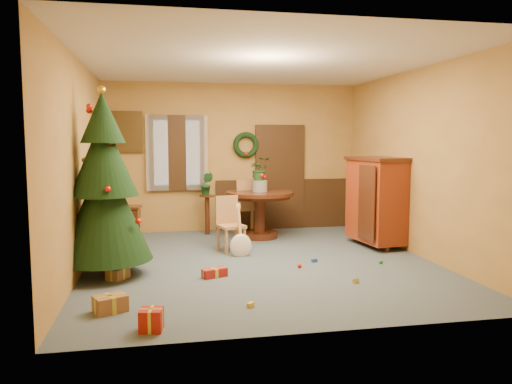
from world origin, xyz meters
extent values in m
plane|color=#3A4655|center=(0.00, 0.00, 0.00)|extent=(5.50, 5.50, 0.00)
plane|color=silver|center=(0.00, 0.00, 2.90)|extent=(5.50, 5.50, 0.00)
plane|color=olive|center=(0.00, 2.75, 1.45)|extent=(5.00, 0.00, 5.00)
plane|color=olive|center=(0.00, -2.75, 1.45)|extent=(5.00, 0.00, 5.00)
plane|color=olive|center=(-2.50, 0.00, 1.45)|extent=(0.00, 5.50, 5.50)
plane|color=olive|center=(2.50, 0.00, 1.45)|extent=(0.00, 5.50, 5.50)
cube|color=black|center=(1.05, 2.71, 0.50)|extent=(2.80, 0.06, 1.00)
cube|color=black|center=(0.95, 2.70, 1.05)|extent=(1.00, 0.08, 2.10)
cube|color=white|center=(0.95, 2.73, 1.00)|extent=(0.80, 0.03, 1.90)
cube|color=black|center=(-1.10, 2.70, 1.55)|extent=(1.05, 0.08, 1.45)
cube|color=white|center=(-1.10, 2.73, 1.55)|extent=(0.88, 0.03, 1.25)
cube|color=white|center=(-1.48, 2.65, 1.55)|extent=(0.42, 0.02, 1.45)
cube|color=white|center=(-0.72, 2.65, 1.55)|extent=(0.42, 0.02, 1.45)
torus|color=black|center=(0.25, 2.67, 1.70)|extent=(0.51, 0.11, 0.51)
cube|color=#4C3819|center=(-2.05, 2.71, 1.95)|extent=(0.62, 0.05, 0.78)
cube|color=gray|center=(-2.05, 2.74, 1.95)|extent=(0.48, 0.02, 0.62)
cylinder|color=black|center=(0.36, 1.82, 0.82)|extent=(1.25, 1.25, 0.07)
cylinder|color=black|center=(0.36, 1.82, 0.76)|extent=(1.11, 1.11, 0.04)
cylinder|color=black|center=(0.36, 1.82, 0.42)|extent=(0.20, 0.20, 0.69)
cylinder|color=black|center=(0.36, 1.82, 0.06)|extent=(0.67, 0.67, 0.11)
cylinder|color=slate|center=(0.36, 1.82, 0.96)|extent=(0.28, 0.28, 0.21)
imported|color=#1E4C23|center=(0.36, 1.82, 1.27)|extent=(0.38, 0.33, 0.42)
cube|color=#945D3B|center=(-0.32, 0.78, 0.42)|extent=(0.48, 0.48, 0.05)
cube|color=#945D3B|center=(-0.37, 0.95, 0.66)|extent=(0.38, 0.14, 0.46)
cube|color=#945D3B|center=(-0.22, 0.97, 0.20)|extent=(0.05, 0.05, 0.40)
cube|color=#945D3B|center=(-0.52, 0.89, 0.20)|extent=(0.05, 0.05, 0.40)
cube|color=#945D3B|center=(-0.13, 0.67, 0.20)|extent=(0.05, 0.05, 0.40)
cube|color=#945D3B|center=(-0.43, 0.58, 0.20)|extent=(0.05, 0.05, 0.40)
cube|color=#945D3B|center=(0.18, 2.33, 0.49)|extent=(0.50, 0.50, 0.05)
cube|color=#945D3B|center=(0.20, 2.12, 0.78)|extent=(0.46, 0.09, 0.54)
cube|color=#945D3B|center=(0.01, 2.13, 0.23)|extent=(0.05, 0.05, 0.47)
cube|color=#945D3B|center=(0.38, 2.16, 0.23)|extent=(0.05, 0.05, 0.47)
cube|color=#945D3B|center=(-0.02, 2.49, 0.23)|extent=(0.05, 0.05, 0.47)
cube|color=#945D3B|center=(0.34, 2.53, 0.23)|extent=(0.05, 0.05, 0.47)
cylinder|color=black|center=(-0.56, 2.34, 0.37)|extent=(0.09, 0.09, 0.73)
cylinder|color=black|center=(-0.56, 2.34, 0.74)|extent=(0.29, 0.29, 0.03)
imported|color=#19471E|center=(-0.56, 2.34, 0.97)|extent=(0.29, 0.26, 0.44)
cylinder|color=#382111|center=(-2.15, -0.33, 0.13)|extent=(0.15, 0.15, 0.26)
cone|color=black|center=(-2.15, -0.33, 0.94)|extent=(1.21, 1.21, 1.43)
cone|color=black|center=(-2.15, -0.33, 1.60)|extent=(0.88, 0.88, 1.05)
cone|color=black|center=(-2.15, -0.33, 2.09)|extent=(0.57, 0.57, 0.66)
sphere|color=gold|center=(-2.15, -0.33, 2.44)|extent=(0.11, 0.11, 0.11)
cube|color=black|center=(-2.15, 1.68, 0.65)|extent=(0.79, 0.46, 0.04)
cube|color=black|center=(-2.15, 1.68, 0.53)|extent=(0.75, 0.42, 0.16)
cube|color=black|center=(-2.47, 1.68, 0.31)|extent=(0.08, 0.27, 0.62)
cube|color=black|center=(-1.83, 1.68, 0.31)|extent=(0.08, 0.27, 0.62)
cube|color=#511B09|center=(2.15, 0.76, 0.78)|extent=(0.68, 1.17, 1.38)
cube|color=black|center=(2.15, 0.76, 1.49)|extent=(0.76, 1.24, 0.06)
cylinder|color=black|center=(2.15, 0.29, 0.05)|extent=(0.08, 0.08, 0.10)
cylinder|color=black|center=(2.15, 1.22, 0.05)|extent=(0.08, 0.08, 0.10)
cube|color=brown|center=(-1.98, -1.78, 0.09)|extent=(0.39, 0.35, 0.17)
cube|color=gold|center=(-1.98, -1.78, 0.09)|extent=(0.31, 0.17, 0.18)
cube|color=gold|center=(-1.98, -1.78, 0.09)|extent=(0.14, 0.24, 0.18)
cube|color=maroon|center=(-1.54, -2.40, 0.10)|extent=(0.24, 0.24, 0.21)
cube|color=gold|center=(-1.54, -2.40, 0.10)|extent=(0.22, 0.06, 0.21)
cube|color=gold|center=(-1.54, -2.40, 0.10)|extent=(0.06, 0.22, 0.21)
cube|color=brown|center=(-1.99, -0.53, 0.07)|extent=(0.31, 0.34, 0.15)
cube|color=gold|center=(-1.99, -0.53, 0.07)|extent=(0.18, 0.25, 0.15)
cube|color=gold|center=(-1.99, -0.53, 0.07)|extent=(0.18, 0.14, 0.15)
cube|color=maroon|center=(-0.75, -0.67, 0.06)|extent=(0.35, 0.24, 0.12)
cube|color=gold|center=(-0.75, -0.67, 0.06)|extent=(0.32, 0.14, 0.12)
cube|color=gold|center=(-0.75, -0.67, 0.06)|extent=(0.09, 0.15, 0.12)
cube|color=#214893|center=(0.78, -0.15, 0.03)|extent=(0.09, 0.07, 0.05)
sphere|color=#298A25|center=(1.70, -0.43, 0.03)|extent=(0.06, 0.06, 0.06)
cube|color=gold|center=(-0.50, -1.93, 0.03)|extent=(0.09, 0.09, 0.05)
sphere|color=red|center=(0.48, -0.44, 0.03)|extent=(0.06, 0.06, 0.06)
cube|color=gold|center=(0.97, -1.28, 0.03)|extent=(0.09, 0.09, 0.05)
camera|label=1|loc=(-1.44, -7.08, 1.80)|focal=35.00mm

